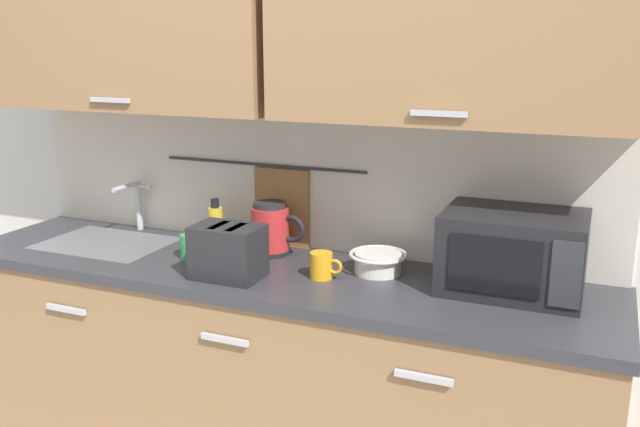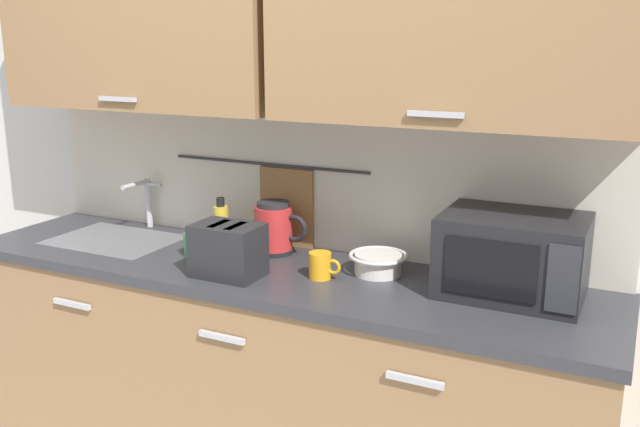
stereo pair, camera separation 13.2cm
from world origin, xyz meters
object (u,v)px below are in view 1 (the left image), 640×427
Objects in this scene: toaster at (228,252)px; electric_kettle at (271,229)px; dish_soap_bottle at (216,225)px; mug_by_kettle at (322,265)px; mug_near_sink at (191,247)px; microwave at (513,252)px; mixing_bowl at (378,261)px.

electric_kettle is at bearing 87.44° from toaster.
mug_by_kettle is at bearing -19.80° from dish_soap_bottle.
mug_near_sink is 0.28m from toaster.
dish_soap_bottle is at bearing 177.61° from electric_kettle.
electric_kettle is at bearing 176.84° from microwave.
mixing_bowl is at bearing -7.02° from electric_kettle.
electric_kettle is 0.32m from mug_near_sink.
mixing_bowl is 0.21m from mug_by_kettle.
electric_kettle is 1.06× the size of mixing_bowl.
microwave reaches higher than dish_soap_bottle.
microwave reaches higher than mug_near_sink.
toaster is at bearing -52.50° from dish_soap_bottle.
mug_by_kettle is at bearing -167.73° from microwave.
mug_near_sink is 1.00× the size of mug_by_kettle.
dish_soap_bottle is 0.77× the size of toaster.
microwave is 2.15× the size of mixing_bowl.
electric_kettle is (-0.93, 0.05, -0.03)m from microwave.
microwave is 0.93m from electric_kettle.
mug_near_sink is at bearing -173.94° from microwave.
microwave reaches higher than electric_kettle.
microwave reaches higher than toaster.
toaster reaches higher than mixing_bowl.
mixing_bowl is at bearing -179.34° from microwave.
mug_near_sink is 0.73m from mixing_bowl.
dish_soap_bottle is 0.59m from mug_by_kettle.
dish_soap_bottle is at bearing 160.20° from mug_by_kettle.
electric_kettle reaches higher than mug_near_sink.
electric_kettle reaches higher than dish_soap_bottle.
mixing_bowl is at bearing -5.36° from dish_soap_bottle.
mixing_bowl is 1.78× the size of mug_by_kettle.
electric_kettle is 0.26m from dish_soap_bottle.
toaster is at bearing -92.56° from electric_kettle.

